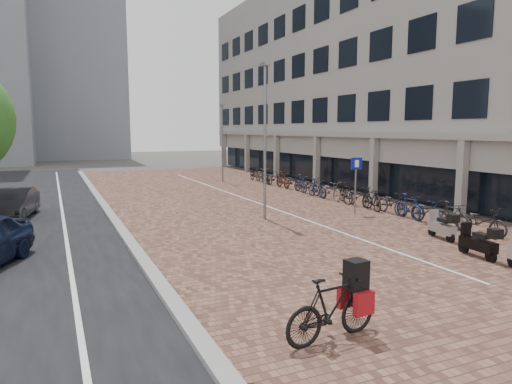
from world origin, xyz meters
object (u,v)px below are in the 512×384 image
(parking_sign, at_px, (356,176))
(scooter_front, at_px, (442,226))
(scooter_mid, at_px, (478,241))
(car_dark, at_px, (13,204))
(hero_bike, at_px, (332,307))

(parking_sign, bearing_deg, scooter_front, -82.92)
(scooter_front, distance_m, scooter_mid, 2.31)
(car_dark, distance_m, scooter_mid, 17.80)
(scooter_mid, relative_size, parking_sign, 0.57)
(hero_bike, xyz_separation_m, parking_sign, (7.89, 10.28, 1.08))
(car_dark, xyz_separation_m, scooter_mid, (12.88, -12.29, -0.14))
(hero_bike, bearing_deg, scooter_mid, -74.54)
(scooter_front, bearing_deg, parking_sign, 97.90)
(car_dark, relative_size, hero_bike, 1.90)
(car_dark, distance_m, scooter_front, 17.01)
(parking_sign, bearing_deg, scooter_mid, -88.30)
(car_dark, bearing_deg, parking_sign, -9.27)
(hero_bike, bearing_deg, scooter_front, -63.88)
(scooter_front, xyz_separation_m, scooter_mid, (-0.79, -2.17, 0.01))
(scooter_front, xyz_separation_m, parking_sign, (0.21, 5.26, 1.21))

